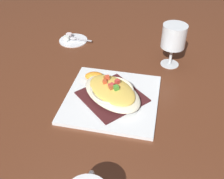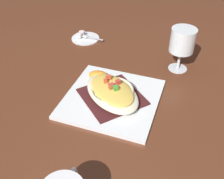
% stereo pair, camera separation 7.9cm
% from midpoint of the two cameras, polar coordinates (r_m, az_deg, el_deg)
% --- Properties ---
extents(ground_plane, '(2.60, 2.60, 0.00)m').
position_cam_midpoint_polar(ground_plane, '(0.81, 2.77, -2.34)').
color(ground_plane, '#5B2F1B').
extents(square_plate, '(0.29, 0.29, 0.01)m').
position_cam_midpoint_polar(square_plate, '(0.81, 2.78, -2.06)').
color(square_plate, white).
rests_on(square_plate, ground_plane).
extents(folded_napkin, '(0.23, 0.24, 0.00)m').
position_cam_midpoint_polar(folded_napkin, '(0.80, 2.80, -1.65)').
color(folded_napkin, '#42191A').
rests_on(folded_napkin, square_plate).
extents(gratin_dish, '(0.23, 0.24, 0.05)m').
position_cam_midpoint_polar(gratin_dish, '(0.79, 2.84, -0.50)').
color(gratin_dish, beige).
rests_on(gratin_dish, folded_napkin).
extents(orange_garnish, '(0.05, 0.07, 0.03)m').
position_cam_midpoint_polar(orange_garnish, '(0.87, -0.43, 2.95)').
color(orange_garnish, '#50245B').
rests_on(orange_garnish, square_plate).
extents(stemmed_glass, '(0.08, 0.08, 0.15)m').
position_cam_midpoint_polar(stemmed_glass, '(0.93, 17.28, 9.58)').
color(stemmed_glass, white).
rests_on(stemmed_glass, ground_plane).
extents(creamer_saucer, '(0.12, 0.12, 0.01)m').
position_cam_midpoint_polar(creamer_saucer, '(1.14, -3.73, 10.95)').
color(creamer_saucer, white).
rests_on(creamer_saucer, ground_plane).
extents(spoon, '(0.02, 0.10, 0.01)m').
position_cam_midpoint_polar(spoon, '(1.13, -3.39, 11.24)').
color(spoon, silver).
rests_on(spoon, creamer_saucer).
extents(creamer_cup_0, '(0.02, 0.02, 0.02)m').
position_cam_midpoint_polar(creamer_cup_0, '(1.15, -4.55, 11.94)').
color(creamer_cup_0, white).
rests_on(creamer_cup_0, creamer_saucer).
extents(creamer_cup_1, '(0.02, 0.02, 0.02)m').
position_cam_midpoint_polar(creamer_cup_1, '(1.13, -5.12, 11.46)').
color(creamer_cup_1, white).
rests_on(creamer_cup_1, creamer_saucer).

